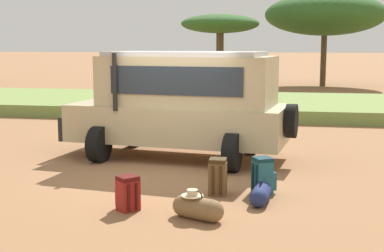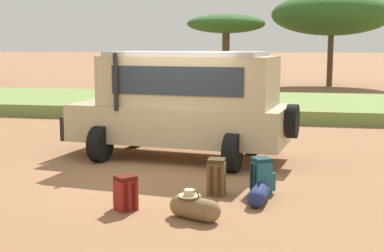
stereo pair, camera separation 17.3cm
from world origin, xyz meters
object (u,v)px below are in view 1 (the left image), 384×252
object	(u,v)px
backpack_near_rear_wheel	(128,194)
duffel_bag_soft_canvas	(261,194)
safari_vehicle	(182,102)
duffel_bag_low_black_case	(198,208)
backpack_cluster_center	(218,177)
acacia_tree_centre_back	(325,15)
backpack_beside_front_wheel	(263,176)
acacia_tree_left_mid	(220,25)

from	to	relation	value
backpack_near_rear_wheel	duffel_bag_soft_canvas	distance (m)	2.19
safari_vehicle	duffel_bag_low_black_case	bearing A→B (deg)	-75.55
backpack_cluster_center	duffel_bag_low_black_case	size ratio (longest dim) A/B	0.79
duffel_bag_soft_canvas	backpack_near_rear_wheel	bearing A→B (deg)	-159.38
safari_vehicle	acacia_tree_centre_back	xyz separation A→B (m)	(4.42, 22.56, 3.10)
duffel_bag_low_black_case	backpack_cluster_center	bearing A→B (deg)	85.13
backpack_beside_front_wheel	acacia_tree_left_mid	world-z (taller)	acacia_tree_left_mid
duffel_bag_low_black_case	acacia_tree_centre_back	size ratio (longest dim) A/B	0.11
backpack_cluster_center	acacia_tree_centre_back	distance (m)	25.96
backpack_near_rear_wheel	acacia_tree_left_mid	size ratio (longest dim) A/B	0.12
backpack_near_rear_wheel	acacia_tree_left_mid	world-z (taller)	acacia_tree_left_mid
safari_vehicle	backpack_near_rear_wheel	bearing A→B (deg)	-90.96
duffel_bag_low_black_case	duffel_bag_soft_canvas	xyz separation A→B (m)	(0.88, 1.00, -0.03)
acacia_tree_centre_back	duffel_bag_soft_canvas	bearing A→B (deg)	-95.41
backpack_cluster_center	duffel_bag_soft_canvas	distance (m)	0.87
backpack_beside_front_wheel	duffel_bag_low_black_case	size ratio (longest dim) A/B	0.79
safari_vehicle	duffel_bag_soft_canvas	xyz separation A→B (m)	(1.98, -3.25, -1.15)
acacia_tree_left_mid	backpack_cluster_center	bearing A→B (deg)	-82.63
safari_vehicle	duffel_bag_low_black_case	size ratio (longest dim) A/B	6.68
acacia_tree_centre_back	duffel_bag_low_black_case	bearing A→B (deg)	-97.08
backpack_beside_front_wheel	duffel_bag_low_black_case	xyz separation A→B (m)	(-0.89, -1.61, -0.14)
backpack_cluster_center	acacia_tree_centre_back	world-z (taller)	acacia_tree_centre_back
backpack_near_rear_wheel	duffel_bag_soft_canvas	xyz separation A→B (m)	(2.05, 0.77, -0.12)
safari_vehicle	backpack_near_rear_wheel	xyz separation A→B (m)	(-0.07, -4.02, -1.02)
backpack_beside_front_wheel	backpack_cluster_center	size ratio (longest dim) A/B	1.00
backpack_near_rear_wheel	acacia_tree_centre_back	xyz separation A→B (m)	(4.49, 26.58, 4.13)
backpack_near_rear_wheel	acacia_tree_centre_back	bearing A→B (deg)	80.41
safari_vehicle	backpack_cluster_center	world-z (taller)	safari_vehicle
backpack_beside_front_wheel	acacia_tree_left_mid	bearing A→B (deg)	99.48
acacia_tree_left_mid	duffel_bag_low_black_case	bearing A→B (deg)	-83.36
safari_vehicle	acacia_tree_centre_back	world-z (taller)	acacia_tree_centre_back
safari_vehicle	backpack_beside_front_wheel	distance (m)	3.45
backpack_beside_front_wheel	acacia_tree_centre_back	bearing A→B (deg)	84.47
duffel_bag_soft_canvas	acacia_tree_left_mid	size ratio (longest dim) A/B	0.18
backpack_cluster_center	acacia_tree_centre_back	size ratio (longest dim) A/B	0.09
safari_vehicle	backpack_near_rear_wheel	size ratio (longest dim) A/B	9.80
safari_vehicle	duffel_bag_low_black_case	distance (m)	4.53
backpack_beside_front_wheel	duffel_bag_soft_canvas	bearing A→B (deg)	-90.64
safari_vehicle	acacia_tree_left_mid	distance (m)	18.87
backpack_beside_front_wheel	acacia_tree_left_mid	xyz separation A→B (m)	(-3.56, 21.30, 3.38)
acacia_tree_left_mid	acacia_tree_centre_back	distance (m)	7.19
backpack_cluster_center	duffel_bag_low_black_case	distance (m)	1.39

